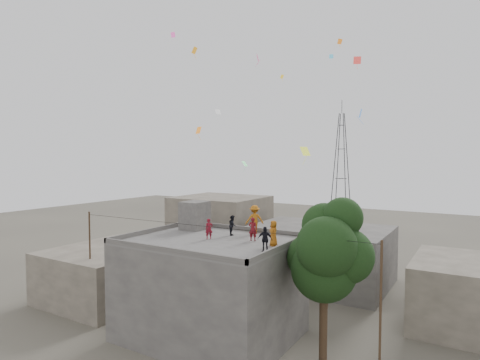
# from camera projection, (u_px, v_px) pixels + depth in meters

# --- Properties ---
(ground) EXTENTS (140.00, 140.00, 0.00)m
(ground) POSITION_uv_depth(u_px,v_px,m) (211.00, 336.00, 25.31)
(ground) COLOR #454139
(ground) RESTS_ON ground
(main_building) EXTENTS (10.00, 8.00, 6.10)m
(main_building) POSITION_uv_depth(u_px,v_px,m) (210.00, 288.00, 25.15)
(main_building) COLOR #4A4845
(main_building) RESTS_ON ground
(parapet) EXTENTS (10.00, 8.00, 0.30)m
(parapet) POSITION_uv_depth(u_px,v_px,m) (210.00, 238.00, 24.97)
(parapet) COLOR #4A4845
(parapet) RESTS_ON main_building
(stair_head_box) EXTENTS (1.60, 1.80, 2.00)m
(stair_head_box) POSITION_uv_depth(u_px,v_px,m) (195.00, 215.00, 28.80)
(stair_head_box) COLOR #4A4845
(stair_head_box) RESTS_ON main_building
(neighbor_west) EXTENTS (8.00, 10.00, 4.00)m
(neighbor_west) POSITION_uv_depth(u_px,v_px,m) (114.00, 271.00, 32.60)
(neighbor_west) COLOR #595046
(neighbor_west) RESTS_ON ground
(neighbor_north) EXTENTS (12.00, 9.00, 5.00)m
(neighbor_north) POSITION_uv_depth(u_px,v_px,m) (319.00, 255.00, 36.11)
(neighbor_north) COLOR #4A4845
(neighbor_north) RESTS_ON ground
(neighbor_northwest) EXTENTS (9.00, 8.00, 7.00)m
(neighbor_northwest) POSITION_uv_depth(u_px,v_px,m) (221.00, 228.00, 43.96)
(neighbor_northwest) COLOR #595046
(neighbor_northwest) RESTS_ON ground
(neighbor_east) EXTENTS (7.00, 8.00, 4.40)m
(neighbor_east) POSITION_uv_depth(u_px,v_px,m) (471.00, 294.00, 26.50)
(neighbor_east) COLOR #595046
(neighbor_east) RESTS_ON ground
(tree) EXTENTS (4.90, 4.60, 9.10)m
(tree) POSITION_uv_depth(u_px,v_px,m) (328.00, 253.00, 21.68)
(tree) COLOR black
(tree) RESTS_ON ground
(utility_line) EXTENTS (20.12, 0.62, 7.40)m
(utility_line) POSITION_uv_depth(u_px,v_px,m) (205.00, 283.00, 23.78)
(utility_line) COLOR black
(utility_line) RESTS_ON ground
(transmission_tower) EXTENTS (2.97, 2.97, 20.01)m
(transmission_tower) POSITION_uv_depth(u_px,v_px,m) (341.00, 172.00, 61.06)
(transmission_tower) COLOR black
(transmission_tower) RESTS_ON ground
(person_red_adult) EXTENTS (0.60, 0.47, 1.46)m
(person_red_adult) POSITION_uv_depth(u_px,v_px,m) (253.00, 229.00, 24.72)
(person_red_adult) COLOR maroon
(person_red_adult) RESTS_ON main_building
(person_orange_child) EXTENTS (0.85, 0.84, 1.48)m
(person_orange_child) POSITION_uv_depth(u_px,v_px,m) (274.00, 233.00, 23.33)
(person_orange_child) COLOR #A35712
(person_orange_child) RESTS_ON main_building
(person_dark_child) EXTENTS (0.76, 0.81, 1.33)m
(person_dark_child) POSITION_uv_depth(u_px,v_px,m) (233.00, 225.00, 26.56)
(person_dark_child) COLOR black
(person_dark_child) RESTS_ON main_building
(person_dark_adult) EXTENTS (0.88, 0.52, 1.40)m
(person_dark_adult) POSITION_uv_depth(u_px,v_px,m) (265.00, 239.00, 21.75)
(person_dark_adult) COLOR black
(person_dark_adult) RESTS_ON main_building
(person_orange_adult) EXTENTS (1.42, 1.33, 1.92)m
(person_orange_adult) POSITION_uv_depth(u_px,v_px,m) (255.00, 219.00, 27.17)
(person_orange_adult) COLOR #B16214
(person_orange_adult) RESTS_ON main_building
(person_red_child) EXTENTS (0.55, 0.55, 1.29)m
(person_red_child) POSITION_uv_depth(u_px,v_px,m) (209.00, 229.00, 25.27)
(person_red_child) COLOR maroon
(person_red_child) RESTS_ON main_building
(kites) EXTENTS (17.36, 14.68, 11.86)m
(kites) POSITION_uv_depth(u_px,v_px,m) (268.00, 92.00, 29.66)
(kites) COLOR orange
(kites) RESTS_ON ground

